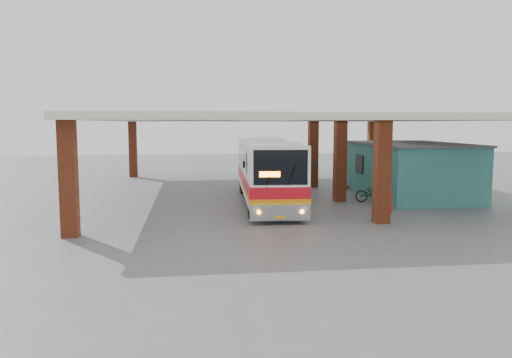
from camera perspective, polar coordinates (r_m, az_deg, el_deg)
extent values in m
plane|color=#515154|center=(23.97, 4.70, -3.77)|extent=(90.00, 90.00, 0.00)
cube|color=#983F21|center=(21.70, 14.21, 0.78)|extent=(0.60, 0.60, 4.35)
cube|color=#983F21|center=(27.34, 9.57, 2.01)|extent=(0.60, 0.60, 4.35)
cube|color=#983F21|center=(33.11, 6.54, 2.82)|extent=(0.60, 0.60, 4.35)
cube|color=#983F21|center=(19.69, -20.63, 0.00)|extent=(0.60, 0.60, 4.35)
cube|color=#983F21|center=(40.36, -13.89, 3.31)|extent=(0.60, 0.60, 4.35)
cube|color=#983F21|center=(42.83, 13.07, 3.50)|extent=(0.60, 0.60, 4.35)
cube|color=silver|center=(30.07, 3.09, 6.92)|extent=(21.00, 23.00, 0.30)
cube|color=#296762|center=(29.93, 17.25, 0.89)|extent=(5.00, 8.00, 3.00)
cube|color=#4C4C4C|center=(29.83, 17.35, 3.86)|extent=(5.20, 8.20, 0.12)
cube|color=#153A36|center=(27.62, 13.76, -0.38)|extent=(0.08, 0.95, 2.10)
cube|color=black|center=(30.35, 11.76, 1.69)|extent=(0.08, 1.20, 1.00)
cube|color=black|center=(30.34, 11.70, 1.69)|extent=(0.04, 1.30, 1.10)
cube|color=white|center=(26.43, 1.23, 1.35)|extent=(3.16, 12.11, 2.80)
cube|color=white|center=(25.34, 1.45, 4.53)|extent=(1.36, 3.06, 0.25)
cube|color=gray|center=(20.87, 2.75, -3.76)|extent=(2.54, 0.54, 0.70)
cube|color=red|center=(26.48, 1.22, 0.17)|extent=(3.20, 12.11, 0.50)
cube|color=orange|center=(26.52, 1.22, -0.51)|extent=(3.20, 12.11, 0.13)
cube|color=gold|center=(26.53, 1.22, -0.76)|extent=(3.20, 12.11, 0.10)
cube|color=black|center=(20.49, 2.82, 1.33)|extent=(2.25, 0.23, 1.45)
cube|color=black|center=(27.10, -1.59, 2.53)|extent=(0.55, 8.98, 0.90)
cube|color=black|center=(27.33, 3.70, 2.56)|extent=(0.55, 8.98, 0.90)
cube|color=#FF5905|center=(20.40, 1.59, 0.55)|extent=(0.85, 0.10, 0.22)
sphere|color=orange|center=(20.57, 0.33, -3.81)|extent=(0.18, 0.18, 0.18)
sphere|color=orange|center=(20.79, 5.28, -3.73)|extent=(0.18, 0.18, 0.18)
cube|color=gold|center=(20.69, 2.82, -4.41)|extent=(0.45, 0.06, 0.12)
cylinder|color=black|center=(22.37, -0.48, -3.19)|extent=(0.38, 1.02, 1.00)
cylinder|color=black|center=(22.61, 4.94, -3.11)|extent=(0.38, 1.02, 1.00)
cylinder|color=black|center=(29.97, -1.45, -0.74)|extent=(0.38, 1.02, 1.00)
cylinder|color=black|center=(30.15, 2.61, -0.70)|extent=(0.38, 1.02, 1.00)
cylinder|color=black|center=(31.26, -1.57, -0.44)|extent=(0.38, 1.02, 1.00)
cylinder|color=black|center=(31.43, 2.32, -0.41)|extent=(0.38, 1.02, 1.00)
imported|color=black|center=(27.51, 13.26, -1.55)|extent=(2.00, 0.97, 1.01)
imported|color=red|center=(22.28, 14.64, -2.37)|extent=(0.70, 0.49, 1.82)
cube|color=red|center=(32.47, 10.53, -0.74)|extent=(0.46, 0.46, 0.06)
cube|color=red|center=(32.50, 10.86, -0.24)|extent=(0.07, 0.45, 0.64)
cylinder|color=black|center=(32.25, 10.34, -1.03)|extent=(0.03, 0.03, 0.21)
cylinder|color=black|center=(32.38, 10.93, -1.02)|extent=(0.03, 0.03, 0.21)
cylinder|color=black|center=(32.59, 10.12, -0.95)|extent=(0.03, 0.03, 0.21)
cylinder|color=black|center=(32.71, 10.71, -0.94)|extent=(0.03, 0.03, 0.21)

